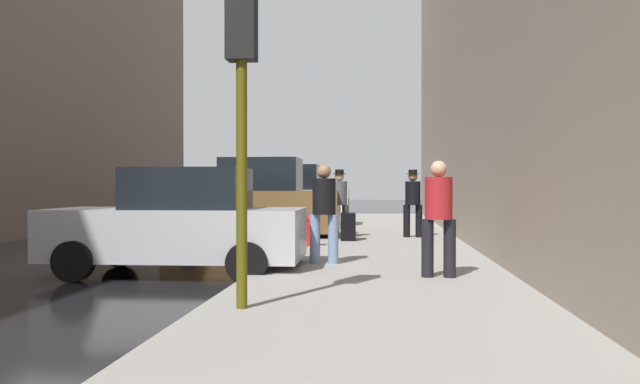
# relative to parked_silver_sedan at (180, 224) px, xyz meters

# --- Properties ---
(ground_plane) EXTENTS (120.00, 120.00, 0.00)m
(ground_plane) POSITION_rel_parked_silver_sedan_xyz_m (-2.65, 0.74, -0.85)
(ground_plane) COLOR black
(sidewalk) EXTENTS (4.00, 40.00, 0.15)m
(sidewalk) POSITION_rel_parked_silver_sedan_xyz_m (3.35, 0.74, -0.77)
(sidewalk) COLOR gray
(sidewalk) RESTS_ON ground_plane
(parked_silver_sedan) EXTENTS (4.24, 2.14, 1.79)m
(parked_silver_sedan) POSITION_rel_parked_silver_sedan_xyz_m (0.00, 0.00, 0.00)
(parked_silver_sedan) COLOR #B7BABF
(parked_silver_sedan) RESTS_ON ground_plane
(parked_bronze_suv) EXTENTS (4.62, 2.11, 2.25)m
(parked_bronze_suv) POSITION_rel_parked_silver_sedan_xyz_m (-0.00, 6.41, 0.18)
(parked_bronze_suv) COLOR brown
(parked_bronze_suv) RESTS_ON ground_plane
(parked_white_van) EXTENTS (4.62, 2.09, 2.25)m
(parked_white_van) POSITION_rel_parked_silver_sedan_xyz_m (-0.00, 11.59, 0.18)
(parked_white_van) COLOR silver
(parked_white_van) RESTS_ON ground_plane
(fire_hydrant) EXTENTS (0.42, 0.22, 0.70)m
(fire_hydrant) POSITION_rel_parked_silver_sedan_xyz_m (1.80, 3.67, -0.35)
(fire_hydrant) COLOR red
(fire_hydrant) RESTS_ON sidewalk
(traffic_light) EXTENTS (0.32, 0.32, 3.60)m
(traffic_light) POSITION_rel_parked_silver_sedan_xyz_m (1.85, -3.51, 1.91)
(traffic_light) COLOR #514C0F
(traffic_light) RESTS_ON sidewalk
(pedestrian_with_beanie) EXTENTS (0.52, 0.44, 1.78)m
(pedestrian_with_beanie) POSITION_rel_parked_silver_sedan_xyz_m (2.29, 6.03, 0.29)
(pedestrian_with_beanie) COLOR #333338
(pedestrian_with_beanie) RESTS_ON sidewalk
(pedestrian_in_jeans) EXTENTS (0.51, 0.43, 1.71)m
(pedestrian_in_jeans) POSITION_rel_parked_silver_sedan_xyz_m (2.39, 0.51, 0.26)
(pedestrian_in_jeans) COLOR #728CB2
(pedestrian_in_jeans) RESTS_ON sidewalk
(pedestrian_in_red_jacket) EXTENTS (0.50, 0.40, 1.71)m
(pedestrian_in_red_jacket) POSITION_rel_parked_silver_sedan_xyz_m (4.21, -0.94, 0.26)
(pedestrian_in_red_jacket) COLOR black
(pedestrian_in_red_jacket) RESTS_ON sidewalk
(pedestrian_with_fedora) EXTENTS (0.51, 0.43, 1.78)m
(pedestrian_with_fedora) POSITION_rel_parked_silver_sedan_xyz_m (4.21, 6.35, 0.29)
(pedestrian_with_fedora) COLOR black
(pedestrian_with_fedora) RESTS_ON sidewalk
(rolling_suitcase) EXTENTS (0.38, 0.57, 1.04)m
(rolling_suitcase) POSITION_rel_parked_silver_sedan_xyz_m (2.57, 5.26, -0.36)
(rolling_suitcase) COLOR black
(rolling_suitcase) RESTS_ON sidewalk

